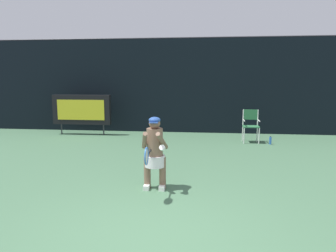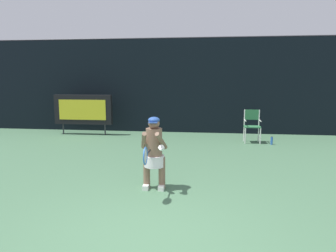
% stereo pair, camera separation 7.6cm
% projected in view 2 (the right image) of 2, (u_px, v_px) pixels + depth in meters
% --- Properties ---
extents(ground, '(18.00, 22.00, 0.03)m').
position_uv_depth(ground, '(148.00, 249.00, 4.03)').
color(ground, '#446C4C').
extents(backdrop_screen, '(18.00, 0.12, 3.66)m').
position_uv_depth(backdrop_screen, '(190.00, 86.00, 12.26)').
color(backdrop_screen, black).
rests_on(backdrop_screen, ground).
extents(scoreboard, '(2.20, 0.21, 1.50)m').
position_uv_depth(scoreboard, '(83.00, 110.00, 11.90)').
color(scoreboard, black).
rests_on(scoreboard, ground).
extents(umpire_chair, '(0.52, 0.44, 1.08)m').
position_uv_depth(umpire_chair, '(252.00, 124.00, 10.52)').
color(umpire_chair, white).
rests_on(umpire_chair, ground).
extents(water_bottle, '(0.07, 0.07, 0.27)m').
position_uv_depth(water_bottle, '(272.00, 141.00, 10.22)').
color(water_bottle, blue).
rests_on(water_bottle, ground).
extents(tennis_player, '(0.52, 0.59, 1.41)m').
position_uv_depth(tennis_player, '(154.00, 151.00, 6.09)').
color(tennis_player, white).
rests_on(tennis_player, ground).
extents(tennis_racket, '(0.03, 0.60, 0.31)m').
position_uv_depth(tennis_racket, '(146.00, 156.00, 5.43)').
color(tennis_racket, black).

